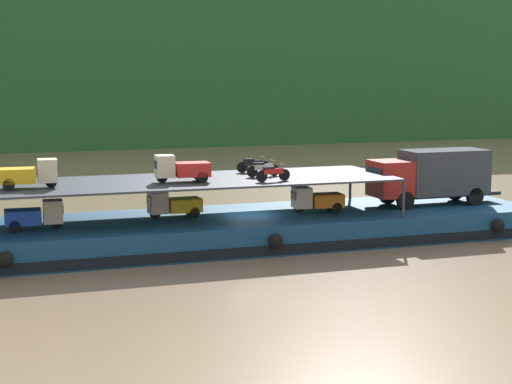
{
  "coord_description": "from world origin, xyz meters",
  "views": [
    {
      "loc": [
        -13.92,
        -41.87,
        9.11
      ],
      "look_at": [
        0.33,
        0.0,
        2.7
      ],
      "focal_mm": 59.55,
      "sensor_mm": 36.0,
      "label": 1
    }
  ],
  "objects_px": {
    "motorcycle_upper_centre": "(263,169)",
    "covered_lorry": "(432,175)",
    "cargo_barge": "(250,229)",
    "mini_truck_upper_mid": "(181,168)",
    "mini_truck_lower_aft": "(174,204)",
    "motorcycle_upper_stbd": "(253,164)",
    "motorcycle_upper_port": "(273,173)",
    "mini_truck_lower_stern": "(35,215)",
    "mini_truck_lower_mid": "(316,199)",
    "mini_truck_upper_stern": "(29,174)"
  },
  "relations": [
    {
      "from": "mini_truck_upper_mid",
      "to": "motorcycle_upper_stbd",
      "type": "distance_m",
      "value": 5.44
    },
    {
      "from": "covered_lorry",
      "to": "mini_truck_lower_stern",
      "type": "xyz_separation_m",
      "value": [
        -21.86,
        -0.5,
        -1.0
      ]
    },
    {
      "from": "mini_truck_lower_stern",
      "to": "mini_truck_upper_mid",
      "type": "bearing_deg",
      "value": -1.44
    },
    {
      "from": "mini_truck_upper_mid",
      "to": "motorcycle_upper_centre",
      "type": "distance_m",
      "value": 4.65
    },
    {
      "from": "motorcycle_upper_centre",
      "to": "covered_lorry",
      "type": "bearing_deg",
      "value": -0.34
    },
    {
      "from": "cargo_barge",
      "to": "motorcycle_upper_stbd",
      "type": "height_order",
      "value": "motorcycle_upper_stbd"
    },
    {
      "from": "mini_truck_lower_mid",
      "to": "mini_truck_lower_aft",
      "type": "bearing_deg",
      "value": 173.72
    },
    {
      "from": "covered_lorry",
      "to": "motorcycle_upper_stbd",
      "type": "height_order",
      "value": "covered_lorry"
    },
    {
      "from": "cargo_barge",
      "to": "covered_lorry",
      "type": "height_order",
      "value": "covered_lorry"
    },
    {
      "from": "mini_truck_upper_stern",
      "to": "motorcycle_upper_centre",
      "type": "bearing_deg",
      "value": 2.96
    },
    {
      "from": "mini_truck_lower_aft",
      "to": "motorcycle_upper_centre",
      "type": "bearing_deg",
      "value": -5.98
    },
    {
      "from": "mini_truck_upper_stern",
      "to": "covered_lorry",
      "type": "bearing_deg",
      "value": 1.45
    },
    {
      "from": "mini_truck_upper_mid",
      "to": "motorcycle_upper_port",
      "type": "distance_m",
      "value": 4.6
    },
    {
      "from": "mini_truck_upper_mid",
      "to": "motorcycle_upper_stbd",
      "type": "bearing_deg",
      "value": 30.2
    },
    {
      "from": "motorcycle_upper_port",
      "to": "motorcycle_upper_stbd",
      "type": "height_order",
      "value": "same"
    },
    {
      "from": "mini_truck_upper_stern",
      "to": "mini_truck_lower_stern",
      "type": "bearing_deg",
      "value": 16.55
    },
    {
      "from": "mini_truck_lower_stern",
      "to": "motorcycle_upper_centre",
      "type": "height_order",
      "value": "motorcycle_upper_centre"
    },
    {
      "from": "motorcycle_upper_centre",
      "to": "motorcycle_upper_stbd",
      "type": "height_order",
      "value": "same"
    },
    {
      "from": "mini_truck_lower_aft",
      "to": "motorcycle_upper_port",
      "type": "xyz_separation_m",
      "value": [
        4.56,
        -2.49,
        1.74
      ]
    },
    {
      "from": "mini_truck_lower_stern",
      "to": "cargo_barge",
      "type": "bearing_deg",
      "value": 2.81
    },
    {
      "from": "mini_truck_lower_stern",
      "to": "motorcycle_upper_centre",
      "type": "xyz_separation_m",
      "value": [
        11.77,
        0.56,
        1.74
      ]
    },
    {
      "from": "motorcycle_upper_centre",
      "to": "mini_truck_lower_aft",
      "type": "bearing_deg",
      "value": 174.02
    },
    {
      "from": "mini_truck_upper_stern",
      "to": "mini_truck_upper_mid",
      "type": "relative_size",
      "value": 1.0
    },
    {
      "from": "covered_lorry",
      "to": "mini_truck_upper_mid",
      "type": "relative_size",
      "value": 2.82
    },
    {
      "from": "motorcycle_upper_port",
      "to": "motorcycle_upper_centre",
      "type": "height_order",
      "value": "same"
    },
    {
      "from": "mini_truck_upper_stern",
      "to": "motorcycle_upper_port",
      "type": "distance_m",
      "value": 11.87
    },
    {
      "from": "cargo_barge",
      "to": "motorcycle_upper_port",
      "type": "xyz_separation_m",
      "value": [
        0.54,
        -1.97,
        3.18
      ]
    },
    {
      "from": "cargo_barge",
      "to": "motorcycle_upper_port",
      "type": "bearing_deg",
      "value": -74.68
    },
    {
      "from": "mini_truck_upper_stern",
      "to": "motorcycle_upper_centre",
      "type": "xyz_separation_m",
      "value": [
        11.95,
        0.62,
        -0.26
      ]
    },
    {
      "from": "covered_lorry",
      "to": "mini_truck_lower_aft",
      "type": "height_order",
      "value": "covered_lorry"
    },
    {
      "from": "covered_lorry",
      "to": "mini_truck_lower_aft",
      "type": "xyz_separation_m",
      "value": [
        -14.81,
        0.56,
        -1.0
      ]
    },
    {
      "from": "cargo_barge",
      "to": "mini_truck_lower_stern",
      "type": "bearing_deg",
      "value": -177.19
    },
    {
      "from": "mini_truck_upper_mid",
      "to": "mini_truck_upper_stern",
      "type": "bearing_deg",
      "value": 179.03
    },
    {
      "from": "covered_lorry",
      "to": "motorcycle_upper_port",
      "type": "height_order",
      "value": "covered_lorry"
    },
    {
      "from": "mini_truck_lower_mid",
      "to": "mini_truck_upper_mid",
      "type": "distance_m",
      "value": 7.79
    },
    {
      "from": "motorcycle_upper_port",
      "to": "motorcycle_upper_stbd",
      "type": "distance_m",
      "value": 3.99
    },
    {
      "from": "cargo_barge",
      "to": "mini_truck_upper_mid",
      "type": "distance_m",
      "value": 5.23
    },
    {
      "from": "cargo_barge",
      "to": "mini_truck_upper_stern",
      "type": "bearing_deg",
      "value": -176.96
    },
    {
      "from": "motorcycle_upper_port",
      "to": "motorcycle_upper_centre",
      "type": "bearing_deg",
      "value": 85.17
    },
    {
      "from": "mini_truck_lower_mid",
      "to": "motorcycle_upper_port",
      "type": "xyz_separation_m",
      "value": [
        -3.1,
        -1.64,
        1.74
      ]
    },
    {
      "from": "covered_lorry",
      "to": "cargo_barge",
      "type": "bearing_deg",
      "value": 179.78
    },
    {
      "from": "mini_truck_lower_aft",
      "to": "motorcycle_upper_port",
      "type": "relative_size",
      "value": 1.47
    },
    {
      "from": "motorcycle_upper_stbd",
      "to": "cargo_barge",
      "type": "bearing_deg",
      "value": -112.2
    },
    {
      "from": "cargo_barge",
      "to": "mini_truck_lower_mid",
      "type": "bearing_deg",
      "value": -5.16
    },
    {
      "from": "mini_truck_lower_aft",
      "to": "motorcycle_upper_centre",
      "type": "xyz_separation_m",
      "value": [
        4.72,
        -0.49,
        1.74
      ]
    },
    {
      "from": "mini_truck_lower_aft",
      "to": "mini_truck_upper_mid",
      "type": "bearing_deg",
      "value": -83.63
    },
    {
      "from": "mini_truck_lower_stern",
      "to": "mini_truck_upper_mid",
      "type": "relative_size",
      "value": 1.0
    },
    {
      "from": "cargo_barge",
      "to": "motorcycle_upper_port",
      "type": "height_order",
      "value": "motorcycle_upper_port"
    },
    {
      "from": "mini_truck_upper_stern",
      "to": "motorcycle_upper_port",
      "type": "relative_size",
      "value": 1.47
    },
    {
      "from": "mini_truck_lower_stern",
      "to": "motorcycle_upper_stbd",
      "type": "height_order",
      "value": "motorcycle_upper_stbd"
    }
  ]
}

